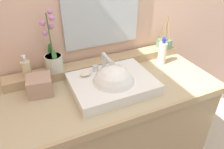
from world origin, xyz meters
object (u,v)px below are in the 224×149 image
tissue_box (40,85)px  sink_basin (113,85)px  reed_diffuser (164,43)px  soap_bar (85,74)px  potted_plant (53,58)px  lotion_bottle (162,53)px  soap_dispenser (26,68)px

tissue_box → sink_basin: bearing=-19.1°
sink_basin → reed_diffuser: 0.58m
soap_bar → potted_plant: size_ratio=0.19×
reed_diffuser → lotion_bottle: (-0.09, -0.11, -0.01)m
soap_dispenser → reed_diffuser: reed_diffuser is taller
soap_bar → potted_plant: potted_plant is taller
soap_dispenser → lotion_bottle: bearing=-7.6°
soap_bar → soap_dispenser: soap_dispenser is taller
soap_bar → soap_dispenser: size_ratio=0.52×
soap_dispenser → sink_basin: bearing=-30.0°
sink_basin → lotion_bottle: bearing=17.3°
soap_bar → potted_plant: bearing=134.7°
potted_plant → reed_diffuser: 0.80m
potted_plant → tissue_box: bearing=-132.2°
sink_basin → soap_bar: sink_basin is taller
sink_basin → potted_plant: potted_plant is taller
soap_bar → reed_diffuser: (0.65, 0.13, 0.02)m
lotion_bottle → sink_basin: bearing=-162.7°
soap_bar → tissue_box: tissue_box is taller
potted_plant → lotion_bottle: potted_plant is taller
reed_diffuser → tissue_box: (-0.91, -0.11, -0.04)m
sink_basin → soap_bar: bearing=139.8°
potted_plant → lotion_bottle: (0.70, -0.12, -0.05)m
soap_bar → lotion_bottle: 0.56m
soap_dispenser → lotion_bottle: (0.86, -0.12, -0.03)m
sink_basin → reed_diffuser: reed_diffuser is taller
soap_bar → lotion_bottle: lotion_bottle is taller
sink_basin → tissue_box: sink_basin is taller
reed_diffuser → potted_plant: bearing=179.0°
soap_dispenser → tissue_box: size_ratio=1.03×
soap_dispenser → tissue_box: 0.14m
soap_dispenser → reed_diffuser: bearing=-0.5°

